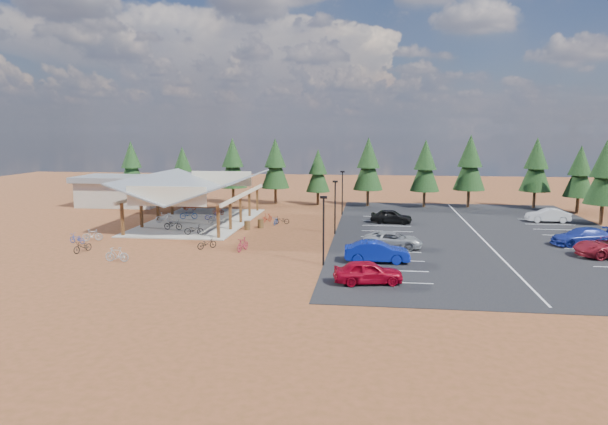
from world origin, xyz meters
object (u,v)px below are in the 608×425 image
(car_0, at_px, (368,272))
(bike_3, at_px, (190,206))
(car_2, at_px, (393,240))
(bike_16, at_px, (282,220))
(bike_8, at_px, (83,246))
(bike_10, at_px, (77,239))
(lamp_post_1, at_px, (335,203))
(bike_7, at_px, (218,211))
(trash_bin_0, at_px, (247,225))
(lamp_post_0, at_px, (324,226))
(bike_12, at_px, (207,243))
(bike_15, at_px, (267,218))
(trash_bin_1, at_px, (261,223))
(car_4, at_px, (391,216))
(lamp_post_2, at_px, (342,189))
(car_7, at_px, (583,237))
(bike_9, at_px, (92,235))
(bike_pavilion, at_px, (198,187))
(bike_4, at_px, (194,230))
(car_1, at_px, (377,252))
(bike_11, at_px, (243,244))
(outbuilding, at_px, (122,190))
(bike_14, at_px, (276,221))
(bike_6, at_px, (212,216))
(bike_2, at_px, (189,214))
(bike_0, at_px, (173,225))
(bike_13, at_px, (117,255))
(car_9, at_px, (548,215))
(bike_1, at_px, (164,217))
(bike_5, at_px, (215,219))

(car_0, bearing_deg, bike_3, 26.88)
(car_2, bearing_deg, bike_16, 52.55)
(bike_8, height_order, bike_10, bike_8)
(lamp_post_1, xyz_separation_m, bike_7, (-14.17, 9.46, -2.40))
(trash_bin_0, bearing_deg, bike_16, 52.13)
(lamp_post_0, bearing_deg, car_0, -53.28)
(bike_8, distance_m, car_0, 23.90)
(bike_3, bearing_deg, bike_12, -169.91)
(bike_8, height_order, bike_15, bike_15)
(trash_bin_1, xyz_separation_m, bike_10, (-14.38, -9.51, -0.00))
(car_4, bearing_deg, lamp_post_2, 53.05)
(bike_3, bearing_deg, car_7, -123.27)
(bike_3, relative_size, bike_9, 0.87)
(bike_pavilion, distance_m, bike_4, 8.25)
(bike_4, bearing_deg, car_1, -125.75)
(bike_11, xyz_separation_m, car_2, (12.25, 2.57, 0.17))
(lamp_post_0, distance_m, bike_10, 22.77)
(trash_bin_0, relative_size, bike_7, 0.56)
(outbuilding, distance_m, car_1, 42.36)
(bike_8, distance_m, car_1, 23.68)
(bike_9, relative_size, bike_15, 1.06)
(bike_10, height_order, car_2, car_2)
(bike_12, distance_m, bike_14, 12.66)
(bike_16, bearing_deg, lamp_post_2, 124.81)
(bike_3, height_order, bike_6, bike_3)
(bike_2, bearing_deg, trash_bin_1, -127.17)
(bike_0, bearing_deg, bike_13, -173.45)
(bike_14, bearing_deg, bike_3, 149.30)
(car_1, bearing_deg, bike_2, 47.83)
(bike_4, xyz_separation_m, bike_9, (-8.24, -3.48, -0.05))
(lamp_post_0, distance_m, car_4, 19.64)
(bike_2, distance_m, bike_3, 6.60)
(bike_4, bearing_deg, bike_13, 157.15)
(bike_10, height_order, bike_11, bike_11)
(bike_3, bearing_deg, bike_2, -174.69)
(lamp_post_2, xyz_separation_m, bike_2, (-16.61, -5.68, -2.38))
(trash_bin_1, height_order, bike_10, trash_bin_1)
(lamp_post_1, xyz_separation_m, bike_16, (-5.97, 4.86, -2.55))
(trash_bin_0, xyz_separation_m, car_4, (14.32, 5.51, 0.33))
(car_9, bearing_deg, bike_9, -70.80)
(bike_0, relative_size, bike_8, 1.02)
(bike_4, xyz_separation_m, bike_10, (-8.99, -4.73, -0.12))
(outbuilding, relative_size, bike_16, 6.78)
(bike_10, relative_size, car_2, 0.35)
(trash_bin_0, distance_m, bike_7, 9.85)
(trash_bin_1, height_order, bike_1, bike_1)
(bike_7, height_order, bike_11, bike_11)
(trash_bin_1, height_order, car_4, car_4)
(bike_5, distance_m, bike_11, 13.12)
(car_1, bearing_deg, bike_14, 31.94)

